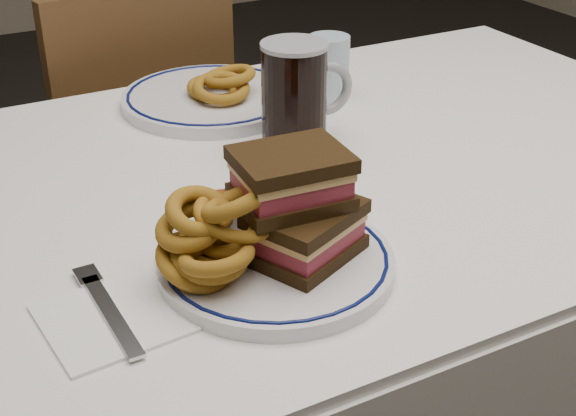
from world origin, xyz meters
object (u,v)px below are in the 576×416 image
main_plate (276,262)px  far_plate (212,98)px  reuben_sandwich (298,205)px  beer_mug (296,96)px  chair_far (129,159)px

main_plate → far_plate: 0.52m
main_plate → reuben_sandwich: reuben_sandwich is taller
main_plate → beer_mug: (0.18, 0.28, 0.07)m
beer_mug → far_plate: (-0.04, 0.22, -0.07)m
main_plate → reuben_sandwich: (0.03, -0.01, 0.07)m
beer_mug → far_plate: bearing=100.6°
reuben_sandwich → beer_mug: bearing=61.7°
main_plate → reuben_sandwich: size_ratio=1.82×
beer_mug → far_plate: beer_mug is taller
main_plate → beer_mug: bearing=57.5°
chair_far → main_plate: bearing=-96.4°
main_plate → beer_mug: beer_mug is taller
chair_far → beer_mug: size_ratio=5.51×
main_plate → beer_mug: 0.34m
main_plate → far_plate: (0.14, 0.50, 0.00)m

